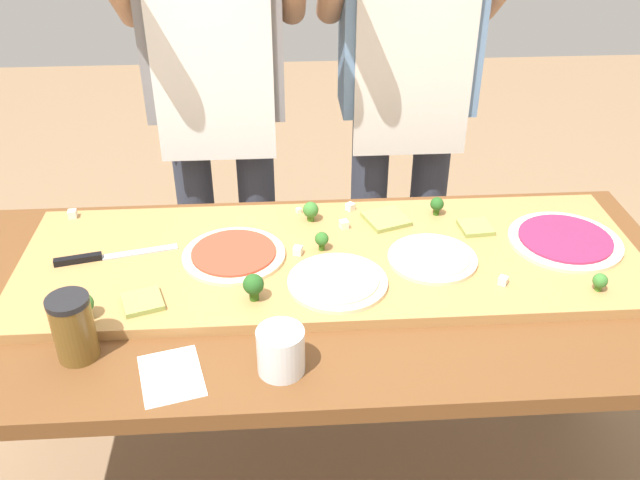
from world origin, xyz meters
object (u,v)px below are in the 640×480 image
at_px(cheese_crumble_b, 503,281).
at_px(cheese_crumble_e, 72,214).
at_px(sauce_jar, 73,328).
at_px(cook_right, 407,77).
at_px(pizza_slice_far_right, 386,219).
at_px(broccoli_floret_back_mid, 253,285).
at_px(broccoli_floret_back_right, 322,240).
at_px(broccoli_floret_front_mid, 600,281).
at_px(cheese_crumble_a, 344,224).
at_px(chefs_knife, 99,257).
at_px(pizza_slice_far_left, 476,227).
at_px(cheese_crumble_d, 350,207).
at_px(pizza_whole_white_garlic, 432,258).
at_px(pizza_whole_cheese_artichoke, 338,281).
at_px(pizza_whole_tomato_red, 234,254).
at_px(pizza_slice_center, 143,302).
at_px(broccoli_floret_center_left, 309,210).
at_px(cheese_crumble_c, 298,250).
at_px(flour_cup, 281,353).
at_px(pizza_whole_beet_magenta, 565,240).
at_px(cheese_crumble_f, 299,210).
at_px(recipe_note, 171,376).
at_px(broccoli_floret_front_right, 437,205).
at_px(prep_table, 317,315).
at_px(broccoli_floret_back_left, 83,304).
at_px(cook_left, 216,81).

bearing_deg(cheese_crumble_b, cheese_crumble_e, 160.60).
relative_size(sauce_jar, cook_right, 0.09).
relative_size(pizza_slice_far_right, broccoli_floret_back_mid, 1.59).
xyz_separation_m(broccoli_floret_back_right, broccoli_floret_front_mid, (0.61, -0.21, -0.00)).
distance_m(cheese_crumble_a, cheese_crumble_e, 0.72).
bearing_deg(chefs_knife, broccoli_floret_front_mid, -9.95).
xyz_separation_m(pizza_slice_far_left, cheese_crumble_e, (-1.04, 0.13, 0.00)).
bearing_deg(cheese_crumble_d, pizza_whole_white_garlic, -56.19).
bearing_deg(pizza_whole_cheese_artichoke, chefs_knife, 166.15).
bearing_deg(pizza_whole_tomato_red, pizza_slice_center, -137.75).
bearing_deg(cook_right, broccoli_floret_center_left, -126.10).
height_order(pizza_slice_far_right, cheese_crumble_c, cheese_crumble_c).
xyz_separation_m(pizza_whole_tomato_red, pizza_slice_far_right, (0.39, 0.15, -0.00)).
bearing_deg(flour_cup, broccoli_floret_back_right, 74.82).
bearing_deg(broccoli_floret_back_mid, pizza_slice_center, -179.68).
distance_m(pizza_whole_cheese_artichoke, pizza_slice_far_left, 0.43).
bearing_deg(broccoli_floret_back_mid, pizza_whole_beet_magenta, 13.42).
bearing_deg(broccoli_floret_back_mid, pizza_slice_far_right, 43.13).
xyz_separation_m(chefs_knife, broccoli_floret_center_left, (0.51, 0.15, 0.02)).
height_order(cheese_crumble_b, cheese_crumble_d, same).
distance_m(pizza_slice_far_left, broccoli_floret_back_right, 0.41).
height_order(pizza_slice_far_right, cook_right, cook_right).
xyz_separation_m(broccoli_floret_back_mid, cheese_crumble_f, (0.11, 0.38, -0.03)).
bearing_deg(broccoli_floret_front_mid, pizza_slice_far_right, 142.13).
bearing_deg(cheese_crumble_e, pizza_whole_tomato_red, -26.70).
height_order(broccoli_floret_center_left, sauce_jar, sauce_jar).
distance_m(cheese_crumble_c, recipe_note, 0.46).
bearing_deg(broccoli_floret_center_left, chefs_knife, -163.72).
bearing_deg(pizza_slice_far_right, sauce_jar, -146.98).
relative_size(flour_cup, sauce_jar, 0.67).
relative_size(pizza_whole_beet_magenta, cheese_crumble_b, 14.66).
relative_size(pizza_whole_beet_magenta, pizza_slice_far_left, 3.54).
bearing_deg(cheese_crumble_f, sauce_jar, -132.36).
distance_m(chefs_knife, broccoli_floret_front_right, 0.86).
bearing_deg(broccoli_floret_back_mid, broccoli_floret_front_right, 35.71).
xyz_separation_m(prep_table, broccoli_floret_front_mid, (0.63, -0.10, 0.14)).
bearing_deg(pizza_whole_cheese_artichoke, prep_table, 137.67).
distance_m(broccoli_floret_front_mid, broccoli_floret_front_right, 0.46).
height_order(broccoli_floret_back_mid, cheese_crumble_e, broccoli_floret_back_mid).
distance_m(chefs_knife, pizza_whole_beet_magenta, 1.14).
height_order(broccoli_floret_back_left, cook_left, cook_left).
height_order(pizza_whole_white_garlic, cheese_crumble_c, cheese_crumble_c).
relative_size(cheese_crumble_b, cheese_crumble_c, 0.94).
bearing_deg(chefs_knife, cheese_crumble_e, 118.23).
bearing_deg(cheese_crumble_d, broccoli_floret_back_right, -115.11).
bearing_deg(broccoli_floret_back_mid, broccoli_floret_back_right, 49.70).
height_order(cheese_crumble_a, cheese_crumble_c, same).
relative_size(pizza_whole_beet_magenta, broccoli_floret_back_right, 5.70).
distance_m(pizza_whole_tomato_red, cheese_crumble_a, 0.30).
xyz_separation_m(chefs_knife, pizza_slice_center, (0.13, -0.19, -0.00)).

